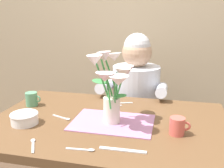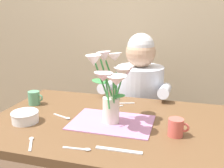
{
  "view_description": "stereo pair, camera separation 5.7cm",
  "coord_description": "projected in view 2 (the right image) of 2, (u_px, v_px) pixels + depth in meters",
  "views": [
    {
      "loc": [
        0.29,
        -1.17,
        1.27
      ],
      "look_at": [
        0.01,
        0.05,
        0.92
      ],
      "focal_mm": 41.09,
      "sensor_mm": 36.0,
      "label": 1
    },
    {
      "loc": [
        0.35,
        -1.15,
        1.27
      ],
      "look_at": [
        0.01,
        0.05,
        0.92
      ],
      "focal_mm": 41.09,
      "sensor_mm": 36.0,
      "label": 2
    }
  ],
  "objects": [
    {
      "name": "wood_panel_backdrop",
      "position": [
        144.0,
        15.0,
        2.14
      ],
      "size": [
        4.0,
        0.1,
        2.5
      ],
      "primitive_type": "cube",
      "color": "tan",
      "rests_on": "ground_plane"
    },
    {
      "name": "striped_placemat",
      "position": [
        112.0,
        122.0,
        1.27
      ],
      "size": [
        0.4,
        0.28,
        0.0
      ],
      "primitive_type": "cube",
      "color": "#B275A3",
      "rests_on": "dining_table"
    },
    {
      "name": "spoon_3",
      "position": [
        31.0,
        141.0,
        1.08
      ],
      "size": [
        0.07,
        0.11,
        0.01
      ],
      "color": "silver",
      "rests_on": "dining_table"
    },
    {
      "name": "spoon_4",
      "position": [
        111.0,
        108.0,
        1.47
      ],
      "size": [
        0.1,
        0.09,
        0.01
      ],
      "color": "silver",
      "rests_on": "dining_table"
    },
    {
      "name": "spoon_0",
      "position": [
        81.0,
        149.0,
        1.02
      ],
      "size": [
        0.12,
        0.02,
        0.01
      ],
      "color": "silver",
      "rests_on": "dining_table"
    },
    {
      "name": "spoon_2",
      "position": [
        122.0,
        103.0,
        1.54
      ],
      "size": [
        0.12,
        0.05,
        0.01
      ],
      "color": "silver",
      "rests_on": "dining_table"
    },
    {
      "name": "spoon_1",
      "position": [
        64.0,
        117.0,
        1.33
      ],
      "size": [
        0.12,
        0.06,
        0.01
      ],
      "color": "silver",
      "rests_on": "dining_table"
    },
    {
      "name": "coffee_cup",
      "position": [
        34.0,
        98.0,
        1.52
      ],
      "size": [
        0.09,
        0.07,
        0.08
      ],
      "color": "#569970",
      "rests_on": "dining_table"
    },
    {
      "name": "flower_vase",
      "position": [
        111.0,
        83.0,
        1.21
      ],
      "size": [
        0.24,
        0.31,
        0.35
      ],
      "color": "silver",
      "rests_on": "dining_table"
    },
    {
      "name": "seated_person",
      "position": [
        139.0,
        111.0,
        1.9
      ],
      "size": [
        0.45,
        0.47,
        1.14
      ],
      "rotation": [
        0.0,
        0.0,
        -0.06
      ],
      "color": "#4C4C56",
      "rests_on": "ground_plane"
    },
    {
      "name": "dining_table",
      "position": [
        108.0,
        138.0,
        1.33
      ],
      "size": [
        1.2,
        0.8,
        0.74
      ],
      "color": "brown",
      "rests_on": "ground_plane"
    },
    {
      "name": "dinner_knife",
      "position": [
        119.0,
        150.0,
        1.01
      ],
      "size": [
        0.19,
        0.02,
        0.0
      ],
      "primitive_type": "cube",
      "rotation": [
        0.0,
        0.0,
        0.02
      ],
      "color": "silver",
      "rests_on": "dining_table"
    },
    {
      "name": "ceramic_bowl",
      "position": [
        25.0,
        116.0,
        1.27
      ],
      "size": [
        0.14,
        0.14,
        0.06
      ],
      "color": "white",
      "rests_on": "dining_table"
    },
    {
      "name": "ceramic_mug",
      "position": [
        176.0,
        127.0,
        1.13
      ],
      "size": [
        0.09,
        0.07,
        0.08
      ],
      "color": "#CC564C",
      "rests_on": "dining_table"
    }
  ]
}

